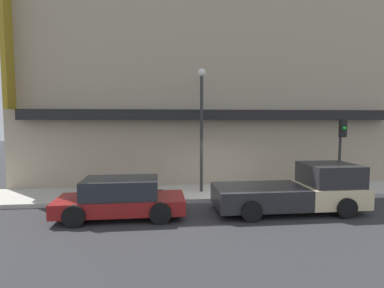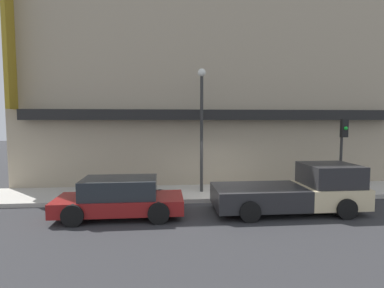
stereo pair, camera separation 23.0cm
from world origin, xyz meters
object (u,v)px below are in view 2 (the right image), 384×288
at_px(traffic_light, 343,142).
at_px(parked_car, 120,198).
at_px(street_lamp, 202,116).
at_px(pickup_truck, 297,191).
at_px(fire_hydrant, 117,190).

bearing_deg(traffic_light, parked_car, -168.63).
bearing_deg(parked_car, street_lamp, 38.07).
height_order(pickup_truck, parked_car, pickup_truck).
bearing_deg(parked_car, fire_hydrant, 100.54).
bearing_deg(fire_hydrant, pickup_truck, -14.78).
xyz_separation_m(pickup_truck, fire_hydrant, (-6.95, 1.83, -0.24)).
bearing_deg(street_lamp, parked_car, -140.03).
distance_m(pickup_truck, street_lamp, 5.14).
relative_size(parked_car, fire_hydrant, 5.91).
bearing_deg(parked_car, traffic_light, 9.47).
xyz_separation_m(pickup_truck, traffic_light, (2.91, 1.90, 1.68)).
bearing_deg(street_lamp, traffic_light, -7.63).
height_order(pickup_truck, street_lamp, street_lamp).
bearing_deg(traffic_light, street_lamp, 172.37).
relative_size(pickup_truck, street_lamp, 1.00).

